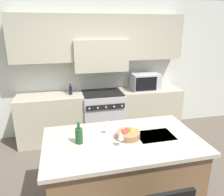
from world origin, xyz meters
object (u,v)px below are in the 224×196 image
Objects in this scene: range_stove at (103,114)px; oil_bottle_on_counter at (71,90)px; wine_bottle at (79,135)px; wine_glass_near at (121,136)px; wine_glass_far at (107,124)px; microwave at (145,81)px; fruit_bowl at (128,134)px.

oil_bottle_on_counter reaches higher than range_stove.
wine_bottle reaches higher than wine_glass_near.
wine_bottle reaches higher than oil_bottle_on_counter.
wine_glass_near and wine_glass_far have the same top height.
fruit_bowl is at bearing -116.88° from microwave.
wine_bottle is at bearing 179.38° from fruit_bowl.
range_stove is 5.07× the size of wine_glass_far.
wine_bottle is (-1.52, -1.86, -0.08)m from microwave.
range_stove is at bearing 81.21° from wine_glass_far.
wine_glass_far is (-0.08, 0.32, 0.00)m from wine_glass_near.
range_stove is 1.80m from wine_glass_far.
microwave reaches higher than wine_glass_far.
oil_bottle_on_counter reaches higher than wine_glass_near.
wine_glass_near is 0.33m from wine_glass_far.
fruit_bowl is at bearing 50.63° from wine_glass_near.
wine_glass_far reaches higher than range_stove.
microwave reaches higher than wine_bottle.
microwave is at bearing 55.73° from wine_glass_far.
fruit_bowl is at bearing -72.90° from oil_bottle_on_counter.
microwave is 2.40m from wine_bottle.
wine_bottle is 1.38× the size of wine_glass_far.
microwave is 2.06m from wine_glass_far.
wine_glass_near is at bearing -118.01° from microwave.
wine_bottle reaches higher than wine_glass_far.
microwave reaches higher than range_stove.
fruit_bowl is (-0.95, -1.86, -0.13)m from microwave.
range_stove is 4.44× the size of oil_bottle_on_counter.
oil_bottle_on_counter is at bearing 101.85° from wine_glass_far.
wine_bottle is 1.84m from oil_bottle_on_counter.
microwave is (0.90, 0.02, 0.64)m from range_stove.
wine_glass_far is at bearing -124.27° from microwave.
wine_glass_far is 0.28m from fruit_bowl.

